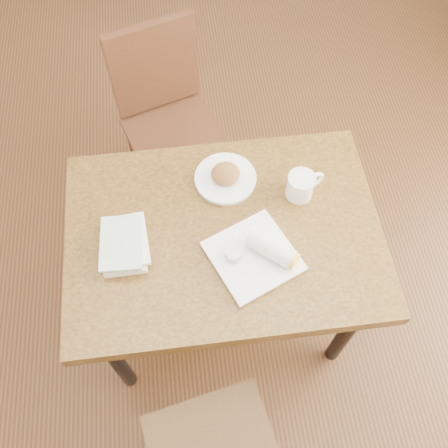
{
  "coord_description": "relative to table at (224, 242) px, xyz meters",
  "views": [
    {
      "loc": [
        -0.11,
        -0.85,
        2.31
      ],
      "look_at": [
        0.0,
        0.0,
        0.8
      ],
      "focal_mm": 40.0,
      "sensor_mm": 36.0,
      "label": 1
    }
  ],
  "objects": [
    {
      "name": "book_stack",
      "position": [
        -0.35,
        -0.02,
        0.12
      ],
      "size": [
        0.17,
        0.23,
        0.06
      ],
      "color": "white",
      "rests_on": "table"
    },
    {
      "name": "ground",
      "position": [
        0.0,
        0.0,
        -0.67
      ],
      "size": [
        4.0,
        5.0,
        0.01
      ],
      "primitive_type": "cube",
      "color": "#472814",
      "rests_on": "ground"
    },
    {
      "name": "plate_burrito",
      "position": [
        0.11,
        -0.12,
        0.12
      ],
      "size": [
        0.36,
        0.36,
        0.09
      ],
      "color": "white",
      "rests_on": "table"
    },
    {
      "name": "coffee_mug",
      "position": [
        0.3,
        0.13,
        0.14
      ],
      "size": [
        0.15,
        0.1,
        0.1
      ],
      "color": "white",
      "rests_on": "table"
    },
    {
      "name": "plate_scone",
      "position": [
        0.03,
        0.22,
        0.11
      ],
      "size": [
        0.23,
        0.23,
        0.07
      ],
      "color": "white",
      "rests_on": "table"
    },
    {
      "name": "table",
      "position": [
        0.0,
        0.0,
        0.0
      ],
      "size": [
        1.13,
        0.8,
        0.75
      ],
      "color": "brown",
      "rests_on": "ground"
    },
    {
      "name": "chair_far",
      "position": [
        -0.17,
        0.77,
        -0.11
      ],
      "size": [
        0.53,
        0.53,
        0.95
      ],
      "color": "#3F1F12",
      "rests_on": "ground"
    },
    {
      "name": "room_walls",
      "position": [
        0.0,
        0.0,
        0.97
      ],
      "size": [
        4.02,
        5.02,
        2.8
      ],
      "color": "silver",
      "rests_on": "ground"
    }
  ]
}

